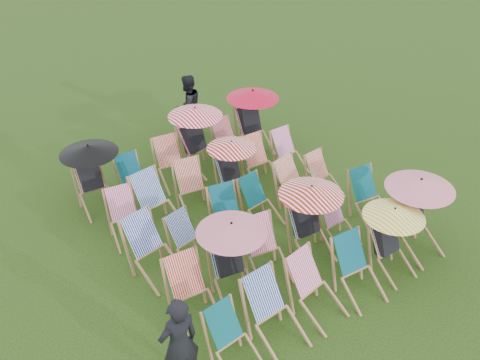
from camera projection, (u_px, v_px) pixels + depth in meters
ground at (250, 231)px, 10.06m from camera, size 100.00×100.00×0.00m
deckchair_0 at (234, 342)px, 7.35m from camera, size 0.64×0.85×0.88m
deckchair_1 at (276, 314)px, 7.68m from camera, size 0.72×0.97×1.02m
deckchair_2 at (317, 289)px, 8.12m from camera, size 0.76×0.98×0.98m
deckchair_3 at (360, 270)px, 8.47m from camera, size 0.72×0.94×0.96m
deckchair_4 at (392, 240)px, 8.85m from camera, size 1.02×1.06×1.21m
deckchair_5 at (418, 215)px, 9.25m from camera, size 1.18×1.23×1.40m
deckchair_6 at (193, 294)px, 8.01m from camera, size 0.74×0.97×0.99m
deckchair_7 at (232, 259)px, 8.37m from camera, size 1.12×1.19×1.32m
deckchair_8 at (267, 251)px, 8.87m from camera, size 0.76×0.96×0.95m
deckchair_9 at (311, 220)px, 9.20m from camera, size 1.12×1.18×1.33m
deckchair_10 at (339, 222)px, 9.61m from camera, size 0.56×0.77×0.82m
deckchair_11 at (370, 198)px, 10.15m from camera, size 0.74×0.94×0.93m
deckchair_12 at (153, 250)px, 8.83m from camera, size 0.82×1.04×1.03m
deckchair_13 at (190, 240)px, 9.17m from camera, size 0.69×0.86×0.84m
deckchair_14 at (230, 216)px, 9.69m from camera, size 0.76×0.94×0.92m
deckchair_15 at (261, 202)px, 10.07m from camera, size 0.67×0.87×0.88m
deckchair_16 at (298, 186)px, 10.44m from camera, size 0.77×0.98×0.97m
deckchair_17 at (325, 176)px, 10.85m from camera, size 0.61×0.81×0.84m
deckchair_18 at (126, 217)px, 9.66m from camera, size 0.74×0.93×0.90m
deckchair_19 at (158, 204)px, 9.91m from camera, size 0.78×1.01×1.02m
deckchair_20 at (194, 189)px, 10.37m from camera, size 0.78×0.97×0.95m
deckchair_21 at (232, 168)px, 10.73m from camera, size 0.99×1.05×1.18m
deckchair_22 at (261, 162)px, 11.19m from camera, size 0.68×0.92×0.96m
deckchair_23 at (290, 152)px, 11.61m from camera, size 0.59×0.82×0.88m
deckchair_24 at (92, 176)px, 10.34m from camera, size 1.12×1.18×1.33m
deckchair_25 at (134, 179)px, 10.74m from camera, size 0.59×0.81×0.85m
deckchair_26 at (172, 163)px, 11.17m from camera, size 0.73×0.94×0.94m
deckchair_27 at (198, 138)px, 11.54m from camera, size 1.17×1.28×1.39m
deckchair_28 at (230, 142)px, 11.97m from camera, size 0.63×0.86×0.90m
deckchair_29 at (253, 120)px, 12.23m from camera, size 1.19×1.26×1.42m
person_left at (179, 344)px, 6.90m from camera, size 0.57×0.38×1.55m
person_rear at (188, 106)px, 12.73m from camera, size 0.84×0.71×1.55m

